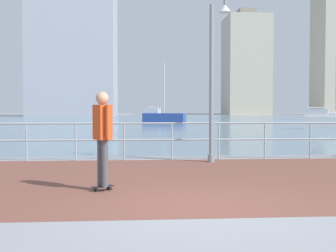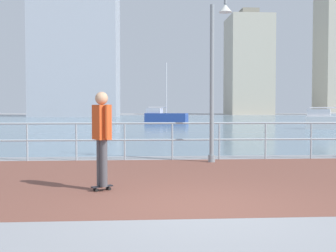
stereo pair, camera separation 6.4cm
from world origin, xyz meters
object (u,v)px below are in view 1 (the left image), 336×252
lamppost (215,63)px  sailboat_navy (163,117)px  skateboarder (103,131)px  sailboat_ivory (333,121)px

lamppost → sailboat_navy: size_ratio=0.74×
lamppost → skateboarder: bearing=-126.1°
lamppost → sailboat_navy: 36.06m
skateboarder → sailboat_ivory: (15.11, 22.34, -0.50)m
sailboat_navy → sailboat_ivory: bearing=-56.4°
sailboat_ivory → sailboat_navy: bearing=123.6°
skateboarder → sailboat_ivory: size_ratio=0.29×
lamppost → sailboat_ivory: bearing=56.4°
lamppost → skateboarder: size_ratio=2.76×
skateboarder → sailboat_ivory: sailboat_ivory is taller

